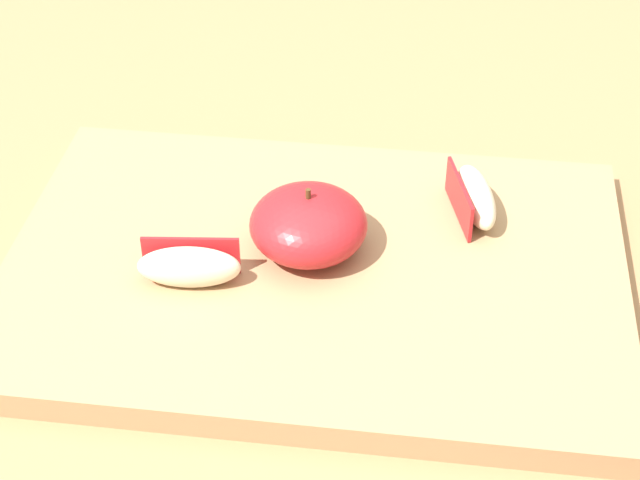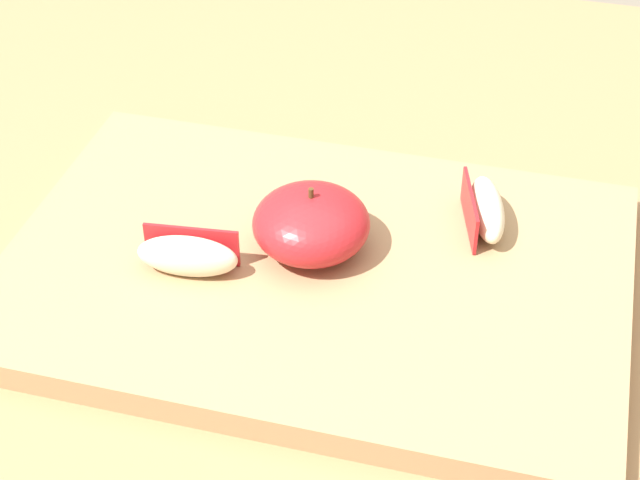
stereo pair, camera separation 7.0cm
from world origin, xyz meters
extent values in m
cube|color=#9E754C|center=(0.00, 0.00, 0.71)|extent=(1.28, 0.96, 0.03)
cube|color=#A37F56|center=(0.00, -0.02, 0.73)|extent=(0.42, 0.29, 0.02)
ellipsoid|color=#B21E23|center=(-0.01, -0.01, 0.76)|extent=(0.08, 0.08, 0.04)
cylinder|color=#4C3319|center=(-0.01, -0.01, 0.79)|extent=(0.00, 0.00, 0.01)
ellipsoid|color=beige|center=(0.11, 0.05, 0.76)|extent=(0.04, 0.07, 0.03)
cube|color=#B21E23|center=(0.10, 0.05, 0.76)|extent=(0.02, 0.06, 0.03)
ellipsoid|color=beige|center=(-0.08, -0.05, 0.76)|extent=(0.07, 0.03, 0.03)
cube|color=#B21E23|center=(-0.08, -0.04, 0.76)|extent=(0.07, 0.01, 0.03)
camera|label=1|loc=(0.07, -0.56, 1.20)|focal=58.29mm
camera|label=2|loc=(0.14, -0.55, 1.20)|focal=58.29mm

